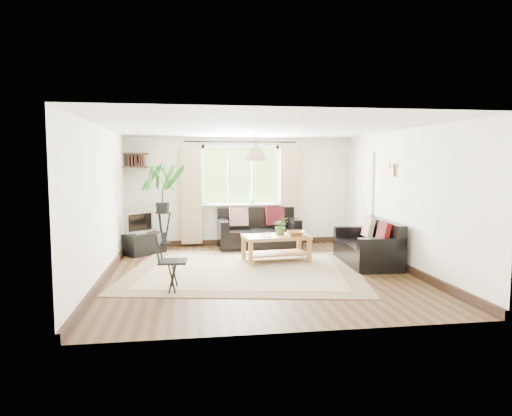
{
  "coord_description": "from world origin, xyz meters",
  "views": [
    {
      "loc": [
        -1.17,
        -7.41,
        1.81
      ],
      "look_at": [
        0.0,
        0.4,
        1.05
      ],
      "focal_mm": 32.0,
      "sensor_mm": 36.0,
      "label": 1
    }
  ],
  "objects": [
    {
      "name": "wall_right",
      "position": [
        2.5,
        0.0,
        1.2
      ],
      "size": [
        0.02,
        5.5,
        2.4
      ],
      "primitive_type": "cube",
      "color": "white",
      "rests_on": "floor"
    },
    {
      "name": "table_plant",
      "position": [
        0.54,
        0.88,
        0.66
      ],
      "size": [
        0.33,
        0.29,
        0.34
      ],
      "primitive_type": "imported",
      "rotation": [
        0.0,
        0.0,
        -0.11
      ],
      "color": "#3A6D2B",
      "rests_on": "coffee_table"
    },
    {
      "name": "folding_chair",
      "position": [
        -1.4,
        -0.91,
        0.41
      ],
      "size": [
        0.45,
        0.45,
        0.83
      ],
      "primitive_type": null,
      "rotation": [
        0.0,
        0.0,
        1.51
      ],
      "color": "black",
      "rests_on": "floor"
    },
    {
      "name": "ceiling",
      "position": [
        0.0,
        0.0,
        2.4
      ],
      "size": [
        5.5,
        5.5,
        0.0
      ],
      "primitive_type": "plane",
      "rotation": [
        3.14,
        0.0,
        0.0
      ],
      "color": "white",
      "rests_on": "floor"
    },
    {
      "name": "tv",
      "position": [
        -2.14,
        1.91,
        0.65
      ],
      "size": [
        0.59,
        0.53,
        0.46
      ],
      "primitive_type": null,
      "rotation": [
        0.0,
        0.0,
        0.7
      ],
      "color": "#A5A5AA",
      "rests_on": "tv_stand"
    },
    {
      "name": "palm_stand",
      "position": [
        -1.68,
        1.99,
        0.91
      ],
      "size": [
        0.9,
        0.9,
        1.82
      ],
      "primitive_type": null,
      "rotation": [
        0.0,
        0.0,
        0.34
      ],
      "color": "black",
      "rests_on": "floor"
    },
    {
      "name": "book_b",
      "position": [
        0.19,
        0.92,
        0.5
      ],
      "size": [
        0.23,
        0.25,
        0.02
      ],
      "primitive_type": "imported",
      "rotation": [
        0.0,
        0.0,
        -0.5
      ],
      "color": "brown",
      "rests_on": "coffee_table"
    },
    {
      "name": "wall_left",
      "position": [
        -2.5,
        0.0,
        1.2
      ],
      "size": [
        0.02,
        5.5,
        2.4
      ],
      "primitive_type": "cube",
      "color": "white",
      "rests_on": "floor"
    },
    {
      "name": "sofa_back",
      "position": [
        0.33,
        2.26,
        0.41
      ],
      "size": [
        1.75,
        0.91,
        0.81
      ],
      "primitive_type": null,
      "rotation": [
        0.0,
        0.0,
        0.03
      ],
      "color": "black",
      "rests_on": "floor"
    },
    {
      "name": "window",
      "position": [
        0.0,
        2.71,
        1.55
      ],
      "size": [
        2.5,
        0.16,
        2.16
      ],
      "primitive_type": null,
      "color": "white",
      "rests_on": "wall_back"
    },
    {
      "name": "corner_shelf",
      "position": [
        -2.25,
        2.5,
        1.89
      ],
      "size": [
        0.5,
        0.5,
        0.34
      ],
      "primitive_type": null,
      "color": "black",
      "rests_on": "wall_back"
    },
    {
      "name": "wall_front",
      "position": [
        0.0,
        -2.75,
        1.2
      ],
      "size": [
        5.0,
        0.02,
        2.4
      ],
      "primitive_type": "cube",
      "color": "white",
      "rests_on": "floor"
    },
    {
      "name": "sofa_right",
      "position": [
        2.04,
        0.39,
        0.38
      ],
      "size": [
        1.65,
        0.88,
        0.76
      ],
      "primitive_type": null,
      "rotation": [
        0.0,
        0.0,
        -1.62
      ],
      "color": "black",
      "rests_on": "floor"
    },
    {
      "name": "pendant_lamp",
      "position": [
        0.0,
        0.4,
        2.05
      ],
      "size": [
        0.36,
        0.36,
        0.54
      ],
      "primitive_type": null,
      "color": "beige",
      "rests_on": "ceiling"
    },
    {
      "name": "floor",
      "position": [
        0.0,
        0.0,
        0.0
      ],
      "size": [
        5.5,
        5.5,
        0.0
      ],
      "primitive_type": "plane",
      "color": "black",
      "rests_on": "ground"
    },
    {
      "name": "coffee_table",
      "position": [
        0.44,
        0.82,
        0.25
      ],
      "size": [
        1.27,
        0.77,
        0.49
      ],
      "primitive_type": null,
      "rotation": [
        0.0,
        0.0,
        0.1
      ],
      "color": "brown",
      "rests_on": "floor"
    },
    {
      "name": "sill_plant",
      "position": [
        0.25,
        2.63,
        1.06
      ],
      "size": [
        0.14,
        0.1,
        0.27
      ],
      "primitive_type": "imported",
      "color": "#2D6023",
      "rests_on": "window"
    },
    {
      "name": "wall_sconce",
      "position": [
        2.43,
        0.3,
        1.74
      ],
      "size": [
        0.12,
        0.12,
        0.28
      ],
      "primitive_type": null,
      "color": "beige",
      "rests_on": "wall_right"
    },
    {
      "name": "book_a",
      "position": [
        0.15,
        0.68,
        0.5
      ],
      "size": [
        0.22,
        0.26,
        0.02
      ],
      "primitive_type": "imported",
      "rotation": [
        0.0,
        0.0,
        0.24
      ],
      "color": "white",
      "rests_on": "coffee_table"
    },
    {
      "name": "wall_back",
      "position": [
        0.0,
        2.75,
        1.2
      ],
      "size": [
        5.0,
        0.02,
        2.4
      ],
      "primitive_type": "cube",
      "color": "white",
      "rests_on": "floor"
    },
    {
      "name": "bowl",
      "position": [
        0.8,
        0.74,
        0.53
      ],
      "size": [
        0.36,
        0.36,
        0.08
      ],
      "primitive_type": "imported",
      "rotation": [
        0.0,
        0.0,
        -0.08
      ],
      "color": "brown",
      "rests_on": "coffee_table"
    },
    {
      "name": "tv_stand",
      "position": [
        -2.05,
        1.91,
        0.21
      ],
      "size": [
        0.88,
        0.83,
        0.42
      ],
      "primitive_type": "cube",
      "rotation": [
        0.0,
        0.0,
        0.7
      ],
      "color": "black",
      "rests_on": "floor"
    },
    {
      "name": "rug",
      "position": [
        -0.23,
        0.18,
        0.01
      ],
      "size": [
        4.38,
        3.94,
        0.02
      ],
      "primitive_type": "cube",
      "rotation": [
        0.0,
        0.0,
        -0.18
      ],
      "color": "beige",
      "rests_on": "floor"
    },
    {
      "name": "door",
      "position": [
        2.47,
        1.7,
        1.0
      ],
      "size": [
        0.06,
        0.96,
        2.06
      ],
      "primitive_type": "cube",
      "color": "silver",
      "rests_on": "wall_right"
    }
  ]
}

